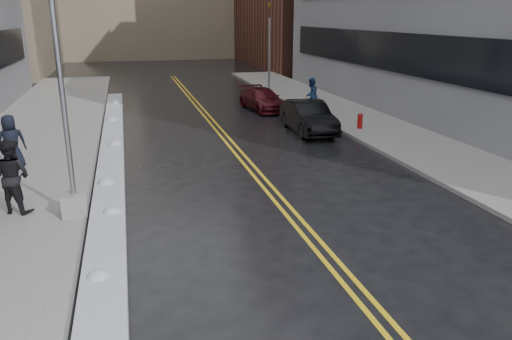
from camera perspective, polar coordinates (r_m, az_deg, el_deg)
ground at (r=12.75m, az=-5.49°, el=-7.62°), size 160.00×160.00×0.00m
sidewalk_west at (r=22.44m, az=-24.49°, el=2.12°), size 5.50×50.00×0.15m
sidewalk_east at (r=25.00m, az=13.80°, el=4.62°), size 4.00×50.00×0.15m
lane_line_left at (r=22.47m, az=-3.73°, el=3.50°), size 0.12×50.00×0.01m
lane_line_right at (r=22.52m, az=-2.98°, el=3.55°), size 0.12×50.00×0.01m
snow_ridge at (r=20.13m, az=-16.16°, el=1.69°), size 0.90×30.00×0.34m
lamppost at (r=13.82m, az=-20.86°, el=4.38°), size 0.65×0.65×7.62m
fire_hydrant at (r=24.45m, az=11.80°, el=5.61°), size 0.26×0.26×0.73m
traffic_signal at (r=36.93m, az=1.54°, el=14.28°), size 0.16×0.20×6.00m
pedestrian_b at (r=15.04m, az=-26.10°, el=-0.64°), size 1.25×1.16×2.06m
pedestrian_c at (r=19.33m, az=-26.18°, el=2.86°), size 1.08×0.84×1.95m
pedestrian_east at (r=28.13m, az=6.31°, el=8.50°), size 1.16×1.16×1.89m
car_black at (r=23.83m, az=5.98°, el=6.06°), size 1.66×4.55×1.49m
car_maroon at (r=29.47m, az=0.75°, el=8.08°), size 2.28×4.51×1.26m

